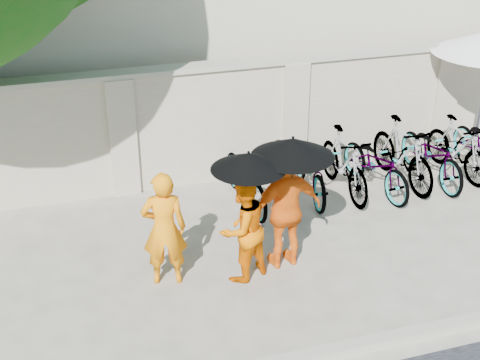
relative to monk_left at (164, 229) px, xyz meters
name	(u,v)px	position (x,y,z in m)	size (l,w,h in m)	color
ground	(237,283)	(0.89, -0.34, -0.81)	(80.00, 80.00, 0.00)	#AFA493
compound_wall	(238,122)	(1.89, 2.86, 0.19)	(20.00, 0.30, 2.00)	beige
building_behind	(230,32)	(2.89, 6.66, 0.79)	(14.00, 6.00, 3.20)	beige
monk_left	(164,229)	(0.00, 0.00, 0.00)	(0.59, 0.39, 1.61)	orange
monk_center	(243,229)	(1.00, -0.21, -0.06)	(0.73, 0.57, 1.50)	#F16B00
parasol_center	(248,161)	(1.05, -0.29, 0.95)	(0.96, 0.96, 1.02)	black
monk_right	(287,210)	(1.67, -0.08, 0.05)	(1.00, 0.42, 1.70)	orange
parasol_right	(293,147)	(1.69, -0.16, 1.00)	(1.09, 1.09, 0.96)	black
bike_0	(246,176)	(1.70, 1.77, -0.31)	(0.65, 1.87, 0.98)	slate
bike_1	(283,176)	(2.25, 1.59, -0.31)	(0.47, 1.66, 1.00)	slate
bike_2	(311,168)	(2.81, 1.76, -0.32)	(0.65, 1.86, 0.98)	slate
bike_3	(344,163)	(3.37, 1.66, -0.26)	(0.52, 1.83, 1.10)	slate
bike_4	(376,164)	(3.93, 1.58, -0.32)	(0.65, 1.86, 0.98)	slate
bike_5	(403,153)	(4.48, 1.70, -0.24)	(0.53, 1.88, 1.13)	slate
bike_6	(432,153)	(5.04, 1.65, -0.30)	(0.67, 1.93, 1.01)	slate
bike_7	(458,148)	(5.60, 1.71, -0.29)	(0.48, 1.70, 1.02)	slate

